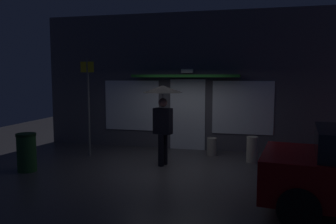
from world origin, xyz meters
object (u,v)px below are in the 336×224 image
(sidewalk_bollard, at_px, (212,147))
(sidewalk_bollard_2, at_px, (252,149))
(street_sign_post, at_px, (88,102))
(trash_bin, at_px, (27,152))
(person_with_umbrella, at_px, (163,105))

(sidewalk_bollard, height_order, sidewalk_bollard_2, sidewalk_bollard_2)
(street_sign_post, height_order, trash_bin, street_sign_post)
(street_sign_post, bearing_deg, sidewalk_bollard_2, 4.09)
(sidewalk_bollard_2, bearing_deg, street_sign_post, -175.91)
(sidewalk_bollard_2, height_order, trash_bin, trash_bin)
(sidewalk_bollard, xyz_separation_m, trash_bin, (-4.17, -2.70, 0.21))
(trash_bin, bearing_deg, street_sign_post, 68.12)
(person_with_umbrella, bearing_deg, trash_bin, 36.46)
(person_with_umbrella, relative_size, sidewalk_bollard_2, 2.99)
(person_with_umbrella, xyz_separation_m, sidewalk_bollard, (1.11, 1.40, -1.31))
(street_sign_post, relative_size, sidewalk_bollard, 5.49)
(sidewalk_bollard, relative_size, trash_bin, 0.55)
(person_with_umbrella, height_order, trash_bin, person_with_umbrella)
(sidewalk_bollard_2, bearing_deg, sidewalk_bollard, 154.37)
(person_with_umbrella, xyz_separation_m, street_sign_post, (-2.33, 0.53, 0.01))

